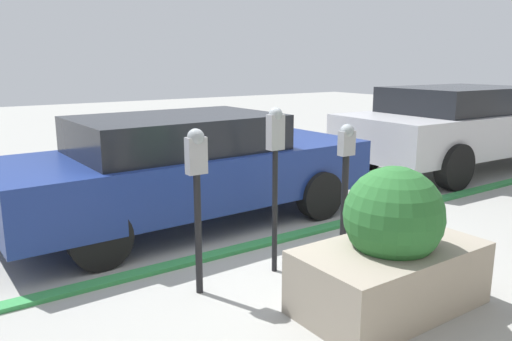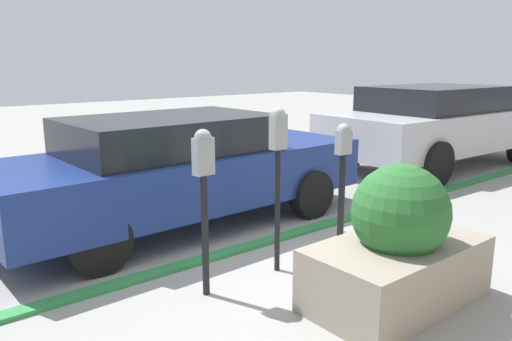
% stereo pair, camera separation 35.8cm
% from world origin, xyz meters
% --- Properties ---
extents(ground_plane, '(40.00, 40.00, 0.00)m').
position_xyz_m(ground_plane, '(0.00, 0.00, 0.00)').
color(ground_plane, '#999993').
extents(curb_strip, '(24.50, 0.16, 0.04)m').
position_xyz_m(curb_strip, '(0.00, 0.08, 0.02)').
color(curb_strip, '#338C47').
rests_on(curb_strip, ground_plane).
extents(parking_meter_nearest, '(0.17, 0.14, 1.42)m').
position_xyz_m(parking_meter_nearest, '(-0.85, -0.54, 1.01)').
color(parking_meter_nearest, black).
rests_on(parking_meter_nearest, ground_plane).
extents(parking_meter_second, '(0.15, 0.13, 1.54)m').
position_xyz_m(parking_meter_second, '(-0.05, -0.54, 1.12)').
color(parking_meter_second, black).
rests_on(parking_meter_second, ground_plane).
extents(parking_meter_middle, '(0.17, 0.14, 1.33)m').
position_xyz_m(parking_meter_middle, '(0.88, -0.50, 0.90)').
color(parking_meter_middle, black).
rests_on(parking_meter_middle, ground_plane).
extents(planter_box, '(1.52, 0.83, 1.16)m').
position_xyz_m(planter_box, '(0.28, -1.63, 0.47)').
color(planter_box, gray).
rests_on(planter_box, ground_plane).
extents(parked_car_middle, '(4.50, 1.85, 1.32)m').
position_xyz_m(parked_car_middle, '(-0.04, 1.23, 0.71)').
color(parked_car_middle, navy).
rests_on(parked_car_middle, ground_plane).
extents(parked_car_rear, '(4.84, 2.09, 1.50)m').
position_xyz_m(parked_car_rear, '(5.47, 1.24, 0.81)').
color(parked_car_rear, '#B7B7BC').
rests_on(parked_car_rear, ground_plane).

